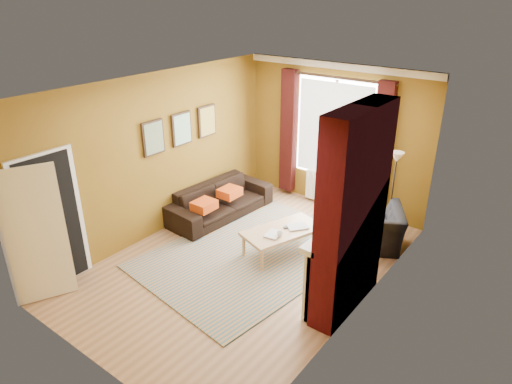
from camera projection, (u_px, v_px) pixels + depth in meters
ground at (247, 262)px, 7.30m from camera, size 5.50×5.50×0.00m
room_walls at (292, 187)px, 6.58m from camera, size 3.82×5.54×2.83m
striped_rug at (252, 254)px, 7.53m from camera, size 2.97×3.81×0.02m
sofa at (220, 201)px, 8.68m from camera, size 1.01×2.20×0.62m
armchair at (367, 227)px, 7.62m from camera, size 1.44×1.38×0.72m
coffee_table at (282, 232)px, 7.42m from camera, size 1.04×1.44×0.43m
wicker_stool at (331, 200)px, 8.83m from camera, size 0.52×0.52×0.50m
floor_lamp at (395, 171)px, 7.62m from camera, size 0.24×0.24×1.55m
book_a at (267, 233)px, 7.28m from camera, size 0.27×0.33×0.03m
book_b at (295, 223)px, 7.57m from camera, size 0.40×0.41×0.03m
mug at (280, 234)px, 7.18m from camera, size 0.09×0.09×0.08m
tv_remote at (289, 227)px, 7.46m from camera, size 0.13×0.18×0.02m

